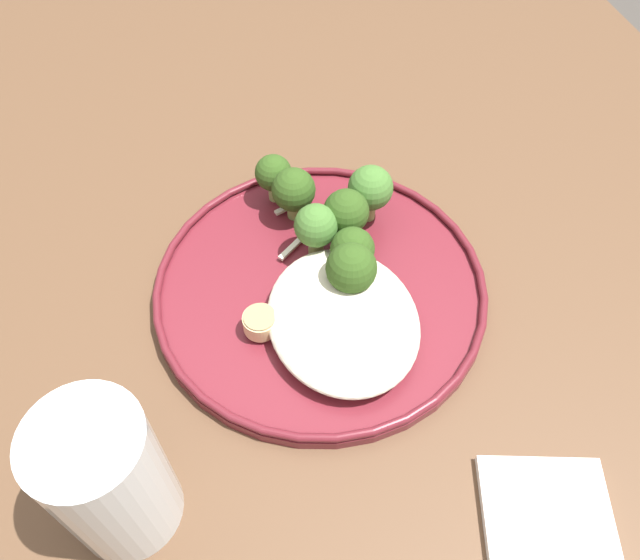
{
  "coord_description": "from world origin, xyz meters",
  "views": [
    {
      "loc": [
        -0.36,
        0.09,
        1.21
      ],
      "look_at": [
        -0.04,
        0.0,
        0.76
      ],
      "focal_mm": 36.23,
      "sensor_mm": 36.0,
      "label": 1
    }
  ],
  "objects_px": {
    "seared_scallop_on_noodles": "(326,316)",
    "broccoli_floret_near_rim": "(297,190)",
    "broccoli_floret_beside_noodles": "(273,174)",
    "water_glass": "(112,483)",
    "broccoli_floret_front_edge": "(346,213)",
    "broccoli_floret_split_head": "(370,189)",
    "seared_scallop_tilted_round": "(397,340)",
    "broccoli_floret_tall_stalk": "(317,231)",
    "dinner_plate": "(320,288)",
    "broccoli_floret_small_sprig": "(352,250)",
    "broccoli_floret_center_pile": "(351,269)",
    "seared_scallop_left_edge": "(312,271)",
    "seared_scallop_tiny_bay": "(348,328)",
    "seared_scallop_rear_pale": "(260,322)",
    "seared_scallop_right_edge": "(317,360)"
  },
  "relations": [
    {
      "from": "seared_scallop_on_noodles",
      "to": "broccoli_floret_near_rim",
      "type": "bearing_deg",
      "value": -3.83
    },
    {
      "from": "broccoli_floret_beside_noodles",
      "to": "water_glass",
      "type": "height_order",
      "value": "water_glass"
    },
    {
      "from": "broccoli_floret_front_edge",
      "to": "broccoli_floret_split_head",
      "type": "xyz_separation_m",
      "value": [
        0.02,
        -0.03,
        0.0
      ]
    },
    {
      "from": "seared_scallop_tilted_round",
      "to": "broccoli_floret_tall_stalk",
      "type": "distance_m",
      "value": 0.12
    },
    {
      "from": "dinner_plate",
      "to": "broccoli_floret_small_sprig",
      "type": "distance_m",
      "value": 0.04
    },
    {
      "from": "broccoli_floret_split_head",
      "to": "water_glass",
      "type": "relative_size",
      "value": 0.48
    },
    {
      "from": "broccoli_floret_center_pile",
      "to": "broccoli_floret_near_rim",
      "type": "bearing_deg",
      "value": 10.45
    },
    {
      "from": "broccoli_floret_split_head",
      "to": "broccoli_floret_front_edge",
      "type": "bearing_deg",
      "value": 125.65
    },
    {
      "from": "seared_scallop_left_edge",
      "to": "broccoli_floret_tall_stalk",
      "type": "bearing_deg",
      "value": -28.53
    },
    {
      "from": "dinner_plate",
      "to": "seared_scallop_tilted_round",
      "type": "distance_m",
      "value": 0.09
    },
    {
      "from": "seared_scallop_on_noodles",
      "to": "broccoli_floret_small_sprig",
      "type": "height_order",
      "value": "broccoli_floret_small_sprig"
    },
    {
      "from": "seared_scallop_tiny_bay",
      "to": "broccoli_floret_front_edge",
      "type": "relative_size",
      "value": 0.52
    },
    {
      "from": "broccoli_floret_front_edge",
      "to": "broccoli_floret_near_rim",
      "type": "height_order",
      "value": "broccoli_floret_front_edge"
    },
    {
      "from": "broccoli_floret_front_edge",
      "to": "water_glass",
      "type": "relative_size",
      "value": 0.47
    },
    {
      "from": "seared_scallop_rear_pale",
      "to": "broccoli_floret_beside_noodles",
      "type": "distance_m",
      "value": 0.15
    },
    {
      "from": "seared_scallop_left_edge",
      "to": "broccoli_floret_beside_noodles",
      "type": "height_order",
      "value": "broccoli_floret_beside_noodles"
    },
    {
      "from": "seared_scallop_tilted_round",
      "to": "broccoli_floret_split_head",
      "type": "height_order",
      "value": "broccoli_floret_split_head"
    },
    {
      "from": "seared_scallop_rear_pale",
      "to": "seared_scallop_on_noodles",
      "type": "bearing_deg",
      "value": -98.35
    },
    {
      "from": "broccoli_floret_near_rim",
      "to": "seared_scallop_right_edge",
      "type": "bearing_deg",
      "value": 170.38
    },
    {
      "from": "seared_scallop_on_noodles",
      "to": "dinner_plate",
      "type": "bearing_deg",
      "value": -8.18
    },
    {
      "from": "seared_scallop_on_noodles",
      "to": "seared_scallop_right_edge",
      "type": "xyz_separation_m",
      "value": [
        -0.04,
        0.02,
        0.0
      ]
    },
    {
      "from": "seared_scallop_tilted_round",
      "to": "broccoli_floret_small_sprig",
      "type": "distance_m",
      "value": 0.09
    },
    {
      "from": "broccoli_floret_small_sprig",
      "to": "broccoli_floret_beside_noodles",
      "type": "bearing_deg",
      "value": 22.75
    },
    {
      "from": "dinner_plate",
      "to": "broccoli_floret_beside_noodles",
      "type": "distance_m",
      "value": 0.12
    },
    {
      "from": "broccoli_floret_near_rim",
      "to": "broccoli_floret_tall_stalk",
      "type": "bearing_deg",
      "value": -175.92
    },
    {
      "from": "seared_scallop_tilted_round",
      "to": "broccoli_floret_beside_noodles",
      "type": "xyz_separation_m",
      "value": [
        0.19,
        0.06,
        0.02
      ]
    },
    {
      "from": "seared_scallop_left_edge",
      "to": "broccoli_floret_small_sprig",
      "type": "relative_size",
      "value": 0.57
    },
    {
      "from": "seared_scallop_left_edge",
      "to": "broccoli_floret_small_sprig",
      "type": "height_order",
      "value": "broccoli_floret_small_sprig"
    },
    {
      "from": "seared_scallop_rear_pale",
      "to": "seared_scallop_tilted_round",
      "type": "xyz_separation_m",
      "value": [
        -0.05,
        -0.1,
        -0.0
      ]
    },
    {
      "from": "seared_scallop_on_noodles",
      "to": "broccoli_floret_front_edge",
      "type": "bearing_deg",
      "value": -27.13
    },
    {
      "from": "broccoli_floret_front_edge",
      "to": "broccoli_floret_near_rim",
      "type": "relative_size",
      "value": 1.07
    },
    {
      "from": "seared_scallop_rear_pale",
      "to": "broccoli_floret_center_pile",
      "type": "height_order",
      "value": "broccoli_floret_center_pile"
    },
    {
      "from": "seared_scallop_right_edge",
      "to": "seared_scallop_left_edge",
      "type": "relative_size",
      "value": 0.8
    },
    {
      "from": "seared_scallop_rear_pale",
      "to": "broccoli_floret_front_edge",
      "type": "xyz_separation_m",
      "value": [
        0.07,
        -0.1,
        0.03
      ]
    },
    {
      "from": "dinner_plate",
      "to": "seared_scallop_rear_pale",
      "type": "bearing_deg",
      "value": 116.39
    },
    {
      "from": "seared_scallop_left_edge",
      "to": "seared_scallop_right_edge",
      "type": "bearing_deg",
      "value": 166.76
    },
    {
      "from": "seared_scallop_on_noodles",
      "to": "broccoli_floret_tall_stalk",
      "type": "relative_size",
      "value": 0.41
    },
    {
      "from": "broccoli_floret_front_edge",
      "to": "broccoli_floret_near_rim",
      "type": "distance_m",
      "value": 0.05
    },
    {
      "from": "seared_scallop_tilted_round",
      "to": "seared_scallop_tiny_bay",
      "type": "bearing_deg",
      "value": 58.29
    },
    {
      "from": "seared_scallop_on_noodles",
      "to": "broccoli_floret_center_pile",
      "type": "height_order",
      "value": "broccoli_floret_center_pile"
    },
    {
      "from": "seared_scallop_tiny_bay",
      "to": "seared_scallop_left_edge",
      "type": "bearing_deg",
      "value": 10.49
    },
    {
      "from": "dinner_plate",
      "to": "water_glass",
      "type": "bearing_deg",
      "value": 128.38
    },
    {
      "from": "broccoli_floret_tall_stalk",
      "to": "broccoli_floret_center_pile",
      "type": "bearing_deg",
      "value": -162.51
    },
    {
      "from": "seared_scallop_tilted_round",
      "to": "seared_scallop_left_edge",
      "type": "relative_size",
      "value": 1.19
    },
    {
      "from": "broccoli_floret_near_rim",
      "to": "water_glass",
      "type": "bearing_deg",
      "value": 141.43
    },
    {
      "from": "seared_scallop_tilted_round",
      "to": "broccoli_floret_near_rim",
      "type": "bearing_deg",
      "value": 13.78
    },
    {
      "from": "seared_scallop_tilted_round",
      "to": "broccoli_floret_front_edge",
      "type": "distance_m",
      "value": 0.12
    },
    {
      "from": "seared_scallop_on_noodles",
      "to": "seared_scallop_right_edge",
      "type": "relative_size",
      "value": 1.05
    },
    {
      "from": "seared_scallop_left_edge",
      "to": "seared_scallop_tilted_round",
      "type": "bearing_deg",
      "value": -151.67
    },
    {
      "from": "seared_scallop_tilted_round",
      "to": "broccoli_floret_small_sprig",
      "type": "xyz_separation_m",
      "value": [
        0.09,
        0.01,
        0.02
      ]
    }
  ]
}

